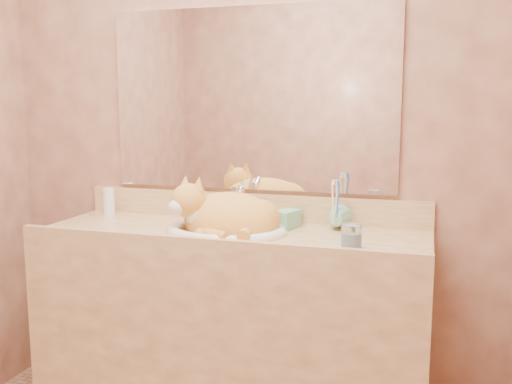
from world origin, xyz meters
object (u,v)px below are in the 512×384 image
(cat, at_px, (224,214))
(water_glass, at_px, (351,237))
(soap_dispenser, at_px, (279,210))
(toothbrush_cup, at_px, (335,221))
(vanity_counter, at_px, (232,330))
(sink_basin, at_px, (226,214))

(cat, xyz_separation_m, water_glass, (0.54, -0.17, -0.02))
(soap_dispenser, height_order, toothbrush_cup, soap_dispenser)
(toothbrush_cup, xyz_separation_m, water_glass, (0.11, -0.30, 0.01))
(soap_dispenser, bearing_deg, water_glass, -18.47)
(vanity_counter, height_order, sink_basin, sink_basin)
(sink_basin, relative_size, water_glass, 5.63)
(sink_basin, distance_m, soap_dispenser, 0.22)
(soap_dispenser, bearing_deg, cat, -137.15)
(cat, bearing_deg, vanity_counter, 37.35)
(toothbrush_cup, bearing_deg, cat, -163.11)
(cat, relative_size, soap_dispenser, 2.55)
(soap_dispenser, xyz_separation_m, toothbrush_cup, (0.23, 0.04, -0.04))
(vanity_counter, xyz_separation_m, cat, (-0.03, -0.01, 0.50))
(toothbrush_cup, bearing_deg, water_glass, -70.59)
(sink_basin, bearing_deg, water_glass, -3.32)
(vanity_counter, relative_size, soap_dispenser, 9.47)
(vanity_counter, distance_m, toothbrush_cup, 0.64)
(sink_basin, distance_m, water_glass, 0.55)
(vanity_counter, xyz_separation_m, soap_dispenser, (0.18, 0.08, 0.51))
(sink_basin, bearing_deg, vanity_counter, 70.22)
(vanity_counter, relative_size, water_glass, 18.37)
(soap_dispenser, distance_m, toothbrush_cup, 0.23)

